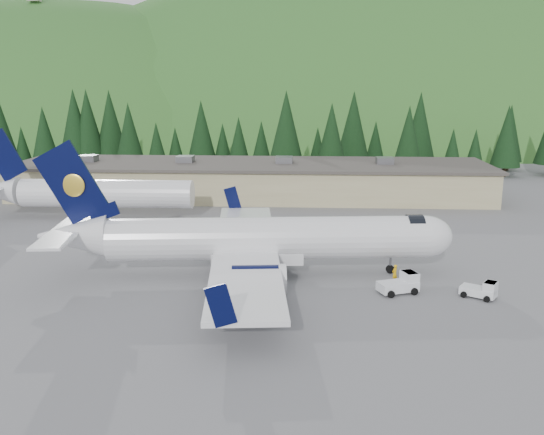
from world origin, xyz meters
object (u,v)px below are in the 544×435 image
Objects in this scene: baggage_tug_b at (482,290)px; terminal_building at (251,179)px; airliner at (256,240)px; ramp_worker at (395,274)px; baggage_tug_a at (401,284)px; second_airliner at (84,192)px.

baggage_tug_b is 48.65m from terminal_building.
airliner is 12.58m from ramp_worker.
baggage_tug_a is at bearing 49.00° from ramp_worker.
airliner is 1.36× the size of second_airliner.
baggage_tug_b is at bearing -62.14° from terminal_building.
terminal_building is 42.74m from ramp_worker.
terminal_building reaches higher than baggage_tug_b.
second_airliner is 44.73m from baggage_tug_a.
second_airliner is at bearing 179.21° from baggage_tug_b.
baggage_tug_a reaches higher than ramp_worker.
ramp_worker is (-6.53, 3.46, 0.16)m from baggage_tug_b.
airliner is at bearing -51.37° from ramp_worker.
baggage_tug_a reaches higher than baggage_tug_b.
baggage_tug_a is 1.17× the size of baggage_tug_b.
terminal_building reaches higher than ramp_worker.
terminal_building is (-16.35, 42.06, 1.85)m from baggage_tug_a.
airliner is at bearing 140.88° from baggage_tug_a.
ramp_worker is at bearing -33.08° from second_airliner.
baggage_tug_b is (18.79, -4.87, -2.63)m from airliner.
airliner is at bearing -42.84° from second_airliner.
airliner is 10.28× the size of baggage_tug_a.
baggage_tug_b is at bearing -32.33° from second_airliner.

